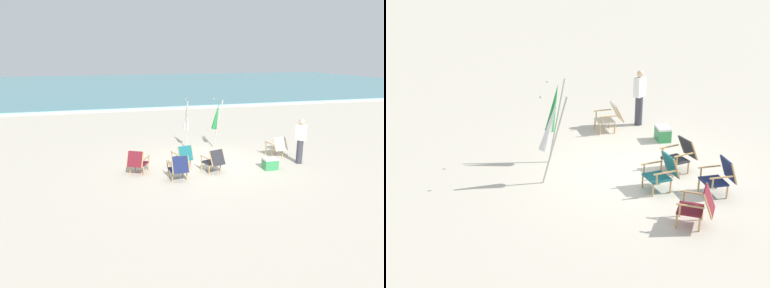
% 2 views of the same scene
% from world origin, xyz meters
% --- Properties ---
extents(ground_plane, '(80.00, 80.00, 0.00)m').
position_xyz_m(ground_plane, '(0.00, 0.00, 0.00)').
color(ground_plane, beige).
extents(beach_chair_mid_center, '(0.63, 0.71, 0.82)m').
position_xyz_m(beach_chair_mid_center, '(-1.37, -1.27, 0.43)').
color(beach_chair_mid_center, '#19234C').
rests_on(beach_chair_mid_center, ground).
extents(beach_chair_far_center, '(0.76, 0.86, 0.80)m').
position_xyz_m(beach_chair_far_center, '(-0.08, -0.84, 0.43)').
color(beach_chair_far_center, '#28282D').
rests_on(beach_chair_far_center, ground).
extents(beach_chair_front_right, '(0.65, 0.80, 0.79)m').
position_xyz_m(beach_chair_front_right, '(2.81, 0.21, 0.43)').
color(beach_chair_front_right, beige).
rests_on(beach_chair_front_right, ground).
extents(beach_chair_back_left, '(0.71, 0.79, 0.82)m').
position_xyz_m(beach_chair_back_left, '(-0.95, -0.13, 0.43)').
color(beach_chair_back_left, '#196066').
rests_on(beach_chair_back_left, ground).
extents(beach_chair_back_right, '(0.83, 0.88, 0.81)m').
position_xyz_m(beach_chair_back_right, '(-2.54, -0.34, 0.43)').
color(beach_chair_back_right, maroon).
rests_on(beach_chair_back_right, ground).
extents(umbrella_furled_green, '(0.42, 0.59, 2.07)m').
position_xyz_m(umbrella_furled_green, '(0.99, 2.02, 1.36)').
color(umbrella_furled_green, '#B7B2A8').
rests_on(umbrella_furled_green, ground).
extents(umbrella_furled_white, '(0.27, 0.67, 2.06)m').
position_xyz_m(umbrella_furled_white, '(-0.22, 2.24, 1.34)').
color(umbrella_furled_white, '#B7B2A8').
rests_on(umbrella_furled_white, ground).
extents(person_near_chairs, '(0.37, 0.39, 1.63)m').
position_xyz_m(person_near_chairs, '(3.19, -0.71, 0.84)').
color(person_near_chairs, '#383842').
rests_on(person_near_chairs, ground).
extents(cooler_box, '(0.49, 0.35, 0.40)m').
position_xyz_m(cooler_box, '(1.87, -1.04, 0.20)').
color(cooler_box, '#338C4C').
rests_on(cooler_box, ground).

